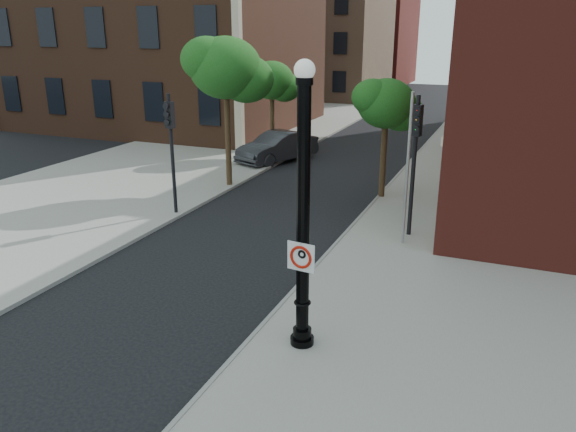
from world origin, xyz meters
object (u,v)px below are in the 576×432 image
at_px(traffic_signal_right, 415,144).
at_px(parked_car, 278,147).
at_px(traffic_signal_left, 171,135).
at_px(no_parking_sign, 301,257).
at_px(lamppost, 303,227).

bearing_deg(traffic_signal_right, parked_car, 145.45).
distance_m(parked_car, traffic_signal_left, 9.58).
bearing_deg(parked_car, traffic_signal_right, -24.19).
relative_size(parked_car, traffic_signal_left, 1.05).
bearing_deg(no_parking_sign, traffic_signal_right, 90.46).
distance_m(lamppost, parked_car, 17.68).
bearing_deg(no_parking_sign, parked_car, 121.46).
bearing_deg(parked_car, lamppost, -43.74).
relative_size(no_parking_sign, parked_car, 0.13).
bearing_deg(traffic_signal_left, no_parking_sign, -44.80).
height_order(parked_car, traffic_signal_right, traffic_signal_right).
xyz_separation_m(parked_car, traffic_signal_right, (8.29, -8.39, 2.34)).
distance_m(traffic_signal_left, traffic_signal_right, 8.35).
xyz_separation_m(no_parking_sign, parked_car, (-7.47, 16.06, -1.43)).
distance_m(no_parking_sign, traffic_signal_right, 7.77).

